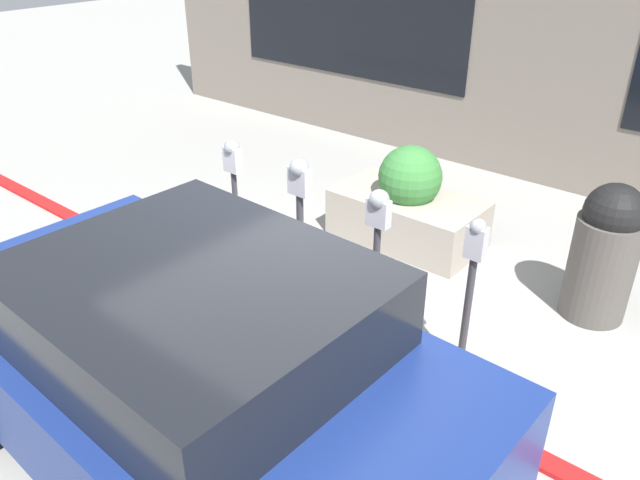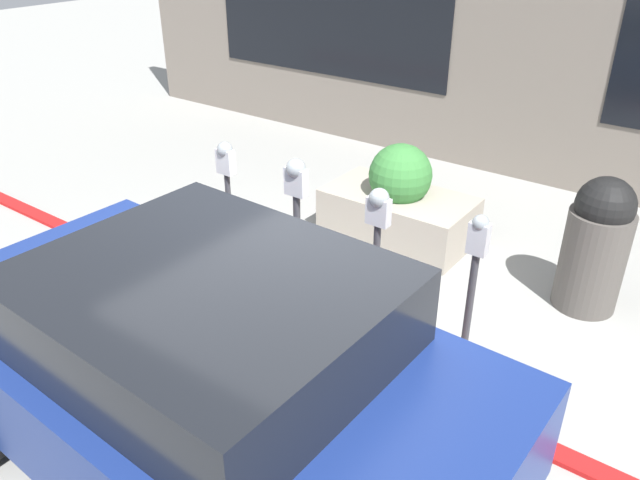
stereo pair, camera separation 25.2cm
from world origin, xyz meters
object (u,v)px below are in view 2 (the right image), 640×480
object	(u,v)px
parking_meter_fourth	(227,178)
parked_car_front	(201,365)
planter_box	(398,204)
trash_bin	(596,244)
parking_meter_middle	(296,200)
parking_meter_nearest	(475,267)
parking_meter_second	(378,228)

from	to	relation	value
parking_meter_fourth	parked_car_front	bearing A→B (deg)	129.71
planter_box	parked_car_front	world-z (taller)	parked_car_front
planter_box	trash_bin	world-z (taller)	trash_bin
parking_meter_middle	trash_bin	world-z (taller)	parking_meter_middle
parking_meter_fourth	parked_car_front	distance (m)	2.37
parking_meter_nearest	parking_meter_second	bearing A→B (deg)	0.51
parking_meter_fourth	parking_meter_middle	bearing A→B (deg)	-179.79
parking_meter_fourth	planter_box	xyz separation A→B (m)	(-0.93, -1.61, -0.62)
planter_box	parked_car_front	bearing A→B (deg)	99.56
parking_meter_nearest	parking_meter_second	size ratio (longest dim) A/B	1.01
parking_meter_middle	parked_car_front	distance (m)	1.96
trash_bin	parked_car_front	bearing A→B (deg)	66.11
parked_car_front	parking_meter_middle	bearing A→B (deg)	-67.60
parking_meter_fourth	planter_box	size ratio (longest dim) A/B	0.87
parked_car_front	planter_box	bearing A→B (deg)	-78.85
parking_meter_middle	parking_meter_fourth	bearing A→B (deg)	0.21
parked_car_front	parking_meter_second	bearing A→B (deg)	-92.32
parking_meter_second	parking_meter_middle	world-z (taller)	parking_meter_middle
trash_bin	planter_box	bearing A→B (deg)	-3.45
parking_meter_middle	parked_car_front	size ratio (longest dim) A/B	0.36
parking_meter_second	parking_meter_fourth	distance (m)	1.63
parking_meter_fourth	planter_box	distance (m)	1.96
parking_meter_fourth	trash_bin	bearing A→B (deg)	-153.36
parking_meter_nearest	parked_car_front	distance (m)	2.06
parking_meter_nearest	parking_meter_fourth	xyz separation A→B (m)	(2.45, 0.01, 0.09)
planter_box	parking_meter_second	bearing A→B (deg)	113.56
planter_box	parked_car_front	distance (m)	3.49
parking_meter_second	trash_bin	distance (m)	2.03
parked_car_front	trash_bin	bearing A→B (deg)	-112.29
planter_box	trash_bin	size ratio (longest dim) A/B	1.25
planter_box	trash_bin	bearing A→B (deg)	176.55
parking_meter_middle	planter_box	xyz separation A→B (m)	(-0.11, -1.61, -0.62)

